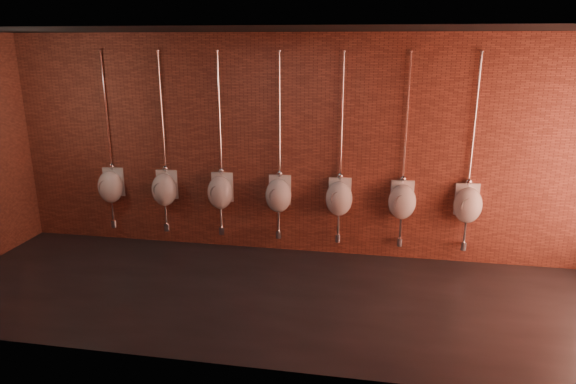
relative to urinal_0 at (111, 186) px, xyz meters
name	(u,v)px	position (x,y,z in m)	size (l,w,h in m)	color
ground	(272,295)	(2.84, -1.36, -0.92)	(8.50, 8.50, 0.00)	black
room_shell	(270,138)	(2.84, -1.36, 1.09)	(8.54, 3.04, 3.22)	black
urinal_0	(111,186)	(0.00, 0.00, 0.00)	(0.42, 0.37, 2.72)	white
urinal_1	(164,189)	(0.89, 0.00, 0.00)	(0.42, 0.37, 2.72)	white
urinal_2	(220,191)	(1.78, 0.00, 0.00)	(0.42, 0.37, 2.72)	white
urinal_3	(279,194)	(2.66, 0.00, 0.00)	(0.42, 0.37, 2.72)	white
urinal_4	(339,197)	(3.55, 0.00, 0.00)	(0.42, 0.37, 2.72)	white
urinal_5	(402,201)	(4.44, 0.00, 0.00)	(0.42, 0.37, 2.72)	white
urinal_6	(468,204)	(5.33, 0.00, 0.00)	(0.42, 0.37, 2.72)	white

